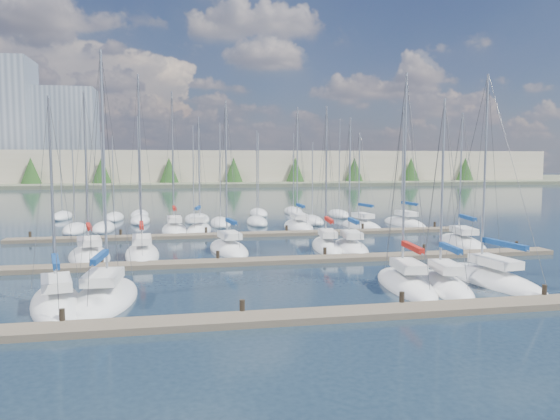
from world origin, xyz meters
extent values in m
plane|color=#1E2D3C|center=(0.00, 60.00, 0.00)|extent=(400.00, 400.00, 0.00)
cube|color=#6B5E4C|center=(0.00, 2.00, 0.15)|extent=(44.00, 1.80, 0.35)
cylinder|color=#2D261C|center=(-12.00, 2.90, 0.30)|extent=(0.26, 0.26, 1.10)
cylinder|color=#2D261C|center=(-4.00, 2.90, 0.30)|extent=(0.26, 0.26, 1.10)
cylinder|color=#2D261C|center=(4.00, 2.90, 0.30)|extent=(0.26, 0.26, 1.10)
cylinder|color=#2D261C|center=(12.00, 2.90, 0.30)|extent=(0.26, 0.26, 1.10)
cube|color=#6B5E4C|center=(0.00, 16.00, 0.15)|extent=(44.00, 1.80, 0.35)
cylinder|color=#2D261C|center=(-12.00, 16.90, 0.30)|extent=(0.26, 0.26, 1.10)
cylinder|color=#2D261C|center=(-4.00, 16.90, 0.30)|extent=(0.26, 0.26, 1.10)
cylinder|color=#2D261C|center=(4.00, 16.90, 0.30)|extent=(0.26, 0.26, 1.10)
cylinder|color=#2D261C|center=(12.00, 16.90, 0.30)|extent=(0.26, 0.26, 1.10)
cylinder|color=#2D261C|center=(20.00, 16.90, 0.30)|extent=(0.26, 0.26, 1.10)
cube|color=#6B5E4C|center=(0.00, 30.00, 0.15)|extent=(44.00, 1.80, 0.35)
cylinder|color=#2D261C|center=(-20.00, 30.90, 0.30)|extent=(0.26, 0.26, 1.10)
cylinder|color=#2D261C|center=(-12.00, 30.90, 0.30)|extent=(0.26, 0.26, 1.10)
cylinder|color=#2D261C|center=(-4.00, 30.90, 0.30)|extent=(0.26, 0.26, 1.10)
cylinder|color=#2D261C|center=(4.00, 30.90, 0.30)|extent=(0.26, 0.26, 1.10)
cylinder|color=#2D261C|center=(12.00, 30.90, 0.30)|extent=(0.26, 0.26, 1.10)
cylinder|color=#2D261C|center=(20.00, 30.90, 0.30)|extent=(0.26, 0.26, 1.10)
ellipsoid|color=white|center=(-4.51, 34.30, 0.05)|extent=(3.56, 6.87, 1.60)
cube|color=maroon|center=(-4.51, 34.30, 0.05)|extent=(1.80, 3.31, 0.12)
cube|color=silver|center=(-4.57, 33.98, 1.35)|extent=(1.71, 2.49, 0.50)
cylinder|color=#9EA0A5|center=(-4.41, 34.82, 6.44)|extent=(0.14, 0.14, 10.68)
cylinder|color=#9EA0A5|center=(-4.67, 33.47, 2.40)|extent=(0.62, 2.71, 0.10)
cube|color=navy|center=(-4.67, 33.47, 2.52)|extent=(0.77, 2.54, 0.30)
ellipsoid|color=white|center=(6.20, 35.16, 0.05)|extent=(2.76, 8.13, 1.60)
cube|color=silver|center=(6.20, 34.75, 1.35)|extent=(1.51, 2.85, 0.50)
cylinder|color=#9EA0A5|center=(6.21, 35.81, 7.06)|extent=(0.14, 0.14, 11.91)
cylinder|color=#9EA0A5|center=(6.20, 34.10, 2.40)|extent=(0.12, 3.41, 0.10)
cube|color=navy|center=(6.20, 34.10, 2.52)|extent=(0.32, 3.14, 0.30)
ellipsoid|color=white|center=(17.44, 20.89, 0.05)|extent=(4.03, 9.05, 1.60)
cube|color=silver|center=(17.37, 20.46, 1.35)|extent=(1.94, 3.25, 0.50)
cylinder|color=#9EA0A5|center=(17.55, 21.58, 6.27)|extent=(0.14, 0.14, 10.33)
cylinder|color=#9EA0A5|center=(17.26, 19.77, 2.40)|extent=(0.67, 3.64, 0.10)
cube|color=navy|center=(17.26, 19.77, 2.52)|extent=(0.82, 3.38, 0.30)
ellipsoid|color=white|center=(6.10, 7.15, 0.05)|extent=(3.28, 8.18, 1.60)
cube|color=maroon|center=(6.10, 7.15, 0.05)|extent=(1.67, 3.94, 0.12)
cube|color=silver|center=(6.06, 6.75, 1.35)|extent=(1.64, 2.91, 0.50)
cylinder|color=#9EA0A5|center=(6.17, 7.78, 6.73)|extent=(0.14, 0.14, 11.27)
cylinder|color=#9EA0A5|center=(6.00, 6.12, 2.40)|extent=(0.44, 3.34, 0.10)
cube|color=maroon|center=(6.00, 6.12, 2.52)|extent=(0.61, 3.09, 0.30)
ellipsoid|color=white|center=(18.72, 35.73, 0.05)|extent=(3.19, 8.82, 1.60)
cube|color=black|center=(18.72, 35.73, 0.05)|extent=(1.63, 4.24, 0.12)
cube|color=silver|center=(18.75, 35.30, 1.35)|extent=(1.62, 3.13, 0.50)
cylinder|color=#9EA0A5|center=(18.66, 36.42, 7.23)|extent=(0.14, 0.14, 12.25)
cylinder|color=#9EA0A5|center=(18.80, 34.61, 2.40)|extent=(0.38, 3.63, 0.10)
cube|color=navy|center=(18.80, 34.61, 2.52)|extent=(0.56, 3.35, 0.30)
ellipsoid|color=white|center=(8.06, 6.36, 0.05)|extent=(3.15, 7.35, 1.60)
cube|color=silver|center=(8.02, 6.01, 1.35)|extent=(1.56, 2.63, 0.50)
cylinder|color=#9EA0A5|center=(8.13, 6.92, 5.98)|extent=(0.14, 0.14, 9.75)
cylinder|color=#9EA0A5|center=(7.95, 5.44, 2.40)|extent=(0.47, 2.98, 0.10)
cube|color=navy|center=(7.95, 5.44, 2.52)|extent=(0.64, 2.77, 0.30)
ellipsoid|color=white|center=(-9.51, 20.73, 0.05)|extent=(3.07, 9.13, 1.60)
cube|color=silver|center=(-9.48, 20.28, 1.35)|extent=(1.58, 3.23, 0.50)
cylinder|color=#9EA0A5|center=(-9.55, 21.45, 7.48)|extent=(0.14, 0.14, 12.76)
cylinder|color=#9EA0A5|center=(-9.44, 19.56, 2.40)|extent=(0.32, 3.78, 0.10)
cube|color=maroon|center=(-9.44, 19.56, 2.52)|extent=(0.50, 3.49, 0.30)
ellipsoid|color=white|center=(7.11, 20.18, 0.05)|extent=(3.14, 7.68, 1.60)
cube|color=black|center=(7.11, 20.18, 0.05)|extent=(1.60, 3.70, 0.12)
cube|color=silver|center=(7.08, 19.81, 1.35)|extent=(1.59, 2.73, 0.50)
cylinder|color=#9EA0A5|center=(7.17, 20.78, 5.95)|extent=(0.14, 0.14, 9.70)
cylinder|color=#9EA0A5|center=(7.02, 19.21, 2.40)|extent=(0.39, 3.14, 0.10)
cube|color=navy|center=(7.02, 19.21, 2.52)|extent=(0.57, 2.91, 0.30)
ellipsoid|color=white|center=(-12.94, 6.50, 0.05)|extent=(4.23, 8.44, 1.60)
cube|color=black|center=(-12.94, 6.50, 0.05)|extent=(2.13, 4.07, 0.12)
cube|color=silver|center=(-12.85, 6.10, 1.35)|extent=(1.97, 3.06, 0.50)
cylinder|color=#9EA0A5|center=(-13.08, 7.13, 5.83)|extent=(0.14, 0.14, 9.46)
cylinder|color=#9EA0A5|center=(-12.71, 5.47, 2.40)|extent=(0.85, 3.33, 0.10)
cube|color=navy|center=(-12.71, 5.47, 2.52)|extent=(0.98, 3.11, 0.30)
ellipsoid|color=white|center=(5.42, 21.30, 0.05)|extent=(3.20, 8.38, 1.60)
cube|color=silver|center=(5.37, 20.90, 1.35)|extent=(1.56, 2.99, 0.50)
cylinder|color=#9EA0A5|center=(5.50, 21.95, 6.45)|extent=(0.14, 0.14, 10.69)
cylinder|color=#9EA0A5|center=(5.28, 20.25, 2.40)|extent=(0.52, 3.42, 0.10)
cube|color=maroon|center=(5.28, 20.25, 2.52)|extent=(0.69, 3.17, 0.30)
ellipsoid|color=white|center=(11.63, 7.39, 0.05)|extent=(3.65, 9.57, 1.60)
cube|color=maroon|center=(11.63, 7.39, 0.05)|extent=(1.86, 4.61, 0.12)
cube|color=silver|center=(11.68, 6.93, 1.35)|extent=(1.80, 3.41, 0.50)
cylinder|color=#9EA0A5|center=(11.54, 8.13, 6.81)|extent=(0.14, 0.14, 11.42)
cylinder|color=#9EA0A5|center=(11.76, 6.18, 2.40)|extent=(0.54, 3.91, 0.10)
cube|color=navy|center=(11.76, 6.18, 2.52)|extent=(0.70, 3.62, 0.30)
ellipsoid|color=white|center=(-10.69, 7.36, 0.05)|extent=(3.75, 8.54, 1.60)
cube|color=maroon|center=(-10.69, 7.36, 0.05)|extent=(1.92, 4.11, 0.12)
cube|color=silver|center=(-10.72, 6.94, 1.35)|extent=(1.93, 3.04, 0.50)
cylinder|color=#9EA0A5|center=(-10.64, 8.02, 7.09)|extent=(0.14, 0.14, 11.98)
cylinder|color=#9EA0A5|center=(-10.78, 6.28, 2.40)|extent=(0.37, 3.49, 0.10)
cube|color=navy|center=(-10.78, 6.28, 2.52)|extent=(0.55, 3.23, 0.30)
ellipsoid|color=white|center=(13.05, 34.31, 0.05)|extent=(3.82, 7.84, 1.60)
cube|color=silver|center=(13.11, 33.94, 1.35)|extent=(1.86, 2.83, 0.50)
cylinder|color=#9EA0A5|center=(12.96, 34.90, 5.72)|extent=(0.14, 0.14, 9.23)
cylinder|color=#9EA0A5|center=(13.21, 33.34, 2.40)|extent=(0.60, 3.13, 0.10)
cube|color=navy|center=(13.21, 33.34, 2.52)|extent=(0.76, 2.91, 0.30)
ellipsoid|color=white|center=(-2.73, 21.74, 0.05)|extent=(3.62, 7.87, 1.60)
cube|color=maroon|center=(-2.73, 21.74, 0.05)|extent=(1.84, 3.79, 0.12)
cube|color=silver|center=(-2.68, 21.37, 1.35)|extent=(1.79, 2.82, 0.50)
cylinder|color=#9EA0A5|center=(-2.81, 22.34, 6.61)|extent=(0.14, 0.14, 11.02)
cylinder|color=#9EA0A5|center=(-2.60, 20.76, 2.40)|extent=(0.52, 3.17, 0.10)
cube|color=navy|center=(-2.60, 20.76, 2.52)|extent=(0.68, 2.94, 0.30)
ellipsoid|color=white|center=(-13.35, 20.49, 0.05)|extent=(4.43, 8.29, 1.60)
cube|color=black|center=(-13.35, 20.49, 0.05)|extent=(2.24, 4.00, 0.12)
cube|color=silver|center=(-13.28, 20.10, 1.35)|extent=(2.14, 3.01, 0.50)
cylinder|color=#9EA0A5|center=(-13.47, 21.10, 6.80)|extent=(0.14, 0.14, 11.40)
cylinder|color=#9EA0A5|center=(-13.16, 19.48, 2.40)|extent=(0.72, 3.26, 0.10)
cube|color=maroon|center=(-13.16, 19.48, 2.52)|extent=(0.87, 3.04, 0.30)
ellipsoid|color=white|center=(-7.01, 34.65, 0.05)|extent=(2.86, 8.50, 1.60)
cube|color=black|center=(-7.01, 34.65, 0.05)|extent=(1.48, 4.08, 0.12)
cube|color=silver|center=(-7.00, 34.23, 1.35)|extent=(1.51, 2.99, 0.50)
cylinder|color=#9EA0A5|center=(-7.04, 35.33, 7.71)|extent=(0.14, 0.14, 13.22)
cylinder|color=#9EA0A5|center=(-6.97, 33.56, 2.40)|extent=(0.24, 3.53, 0.10)
cube|color=maroon|center=(-6.97, 33.56, 2.52)|extent=(0.42, 3.26, 0.30)
cylinder|color=#9EA0A5|center=(-20.75, 49.89, 6.50)|extent=(0.12, 0.12, 11.20)
ellipsoid|color=white|center=(-20.75, 49.89, 0.25)|extent=(2.20, 6.40, 1.40)
cylinder|color=#9EA0A5|center=(-3.94, 43.45, 5.97)|extent=(0.12, 0.12, 10.14)
ellipsoid|color=white|center=(-3.94, 43.45, 0.25)|extent=(2.20, 6.40, 1.40)
cylinder|color=#9EA0A5|center=(-4.68, 43.24, 6.14)|extent=(0.12, 0.12, 10.49)
ellipsoid|color=white|center=(-4.68, 43.24, 0.25)|extent=(2.20, 6.40, 1.40)
cylinder|color=#9EA0A5|center=(9.07, 50.53, 5.93)|extent=(0.12, 0.12, 10.06)
ellipsoid|color=white|center=(9.07, 50.53, 0.25)|extent=(2.20, 6.40, 1.40)
cylinder|color=#9EA0A5|center=(-14.23, 47.33, 5.60)|extent=(0.12, 0.12, 9.39)
ellipsoid|color=white|center=(-14.23, 47.33, 0.25)|extent=(2.20, 6.40, 1.40)
cylinder|color=#9EA0A5|center=(-16.97, 36.19, 5.83)|extent=(0.12, 0.12, 9.85)
ellipsoid|color=white|center=(-16.97, 36.19, 0.25)|extent=(2.20, 6.40, 1.40)
cylinder|color=#9EA0A5|center=(-14.23, 36.83, 5.55)|extent=(0.12, 0.12, 9.30)
ellipsoid|color=white|center=(-14.23, 36.83, 0.25)|extent=(2.20, 6.40, 1.40)
cylinder|color=#9EA0A5|center=(13.97, 45.41, 6.74)|extent=(0.12, 0.12, 11.68)
ellipsoid|color=white|center=(13.97, 45.41, 0.25)|extent=(2.20, 6.40, 1.40)
cylinder|color=#9EA0A5|center=(2.31, 39.32, 5.78)|extent=(0.12, 0.12, 9.76)
ellipsoid|color=white|center=(2.31, 39.32, 0.25)|extent=(2.20, 6.40, 1.40)
cylinder|color=#9EA0A5|center=(-11.34, 49.91, 6.87)|extent=(0.12, 0.12, 11.95)
ellipsoid|color=white|center=(-11.34, 49.91, 0.25)|extent=(2.20, 6.40, 1.40)
cylinder|color=#9EA0A5|center=(8.76, 39.06, 5.13)|extent=(0.12, 0.12, 8.46)
ellipsoid|color=white|center=(8.76, 39.06, 0.25)|extent=(2.20, 6.40, 1.40)
cylinder|color=#9EA0A5|center=(-10.91, 43.47, 4.96)|extent=(0.12, 0.12, 8.12)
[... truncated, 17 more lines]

